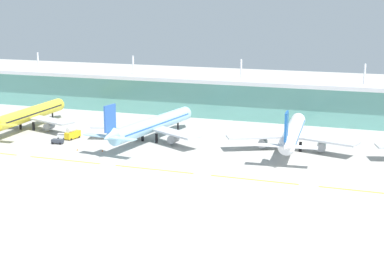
{
  "coord_description": "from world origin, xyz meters",
  "views": [
    {
      "loc": [
        73.5,
        -170.38,
        54.49
      ],
      "look_at": [
        -2.25,
        37.22,
        7.0
      ],
      "focal_mm": 55.46,
      "sensor_mm": 36.0,
      "label": 1
    }
  ],
  "objects": [
    {
      "name": "taxiway_stripe_mid_west",
      "position": [
        -37.0,
        2.25,
        0.02
      ],
      "size": [
        28.0,
        0.7,
        0.04
      ],
      "primitive_type": "cube",
      "color": "yellow",
      "rests_on": "ground"
    },
    {
      "name": "airliner_far_middle",
      "position": [
        35.07,
        43.74,
        6.44
      ],
      "size": [
        48.58,
        58.82,
        18.9
      ],
      "color": "white",
      "rests_on": "ground"
    },
    {
      "name": "pushback_tug",
      "position": [
        -52.54,
        22.26,
        1.1
      ],
      "size": [
        4.68,
        3.02,
        1.85
      ],
      "color": "#333842",
      "rests_on": "ground"
    },
    {
      "name": "airliner_nearest",
      "position": [
        -79.07,
        41.24,
        6.44
      ],
      "size": [
        48.72,
        60.54,
        18.9
      ],
      "color": "yellow",
      "rests_on": "ground"
    },
    {
      "name": "safety_cone_left_wingtip",
      "position": [
        -30.36,
        17.6,
        0.35
      ],
      "size": [
        0.56,
        0.56,
        0.7
      ],
      "primitive_type": "cone",
      "color": "orange",
      "rests_on": "ground"
    },
    {
      "name": "airliner_near_middle",
      "position": [
        -20.05,
        38.99,
        6.45
      ],
      "size": [
        48.41,
        64.98,
        18.9
      ],
      "color": "#9ED1EA",
      "rests_on": "ground"
    },
    {
      "name": "terminal_building",
      "position": [
        -0.0,
        103.93,
        9.55
      ],
      "size": [
        288.0,
        34.0,
        27.69
      ],
      "color": "#5B9E93",
      "rests_on": "ground"
    },
    {
      "name": "fuel_truck",
      "position": [
        -51.51,
        31.51,
        2.26
      ],
      "size": [
        3.72,
        7.52,
        4.95
      ],
      "color": "gold",
      "rests_on": "ground"
    },
    {
      "name": "baggage_cart",
      "position": [
        -54.94,
        29.3,
        1.26
      ],
      "size": [
        3.74,
        2.25,
        2.48
      ],
      "color": "silver",
      "rests_on": "ground"
    },
    {
      "name": "safety_cone_nose_front",
      "position": [
        -39.85,
        15.69,
        0.35
      ],
      "size": [
        0.56,
        0.56,
        0.7
      ],
      "primitive_type": "cone",
      "color": "orange",
      "rests_on": "ground"
    },
    {
      "name": "taxiway_stripe_centre",
      "position": [
        -3.0,
        2.25,
        0.02
      ],
      "size": [
        28.0,
        0.7,
        0.04
      ],
      "primitive_type": "cube",
      "color": "yellow",
      "rests_on": "ground"
    },
    {
      "name": "ground_plane",
      "position": [
        0.0,
        0.0,
        0.0
      ],
      "size": [
        600.0,
        600.0,
        0.0
      ],
      "primitive_type": "plane",
      "color": "#A8A59E"
    },
    {
      "name": "taxiway_stripe_mid_east",
      "position": [
        31.0,
        2.25,
        0.02
      ],
      "size": [
        28.0,
        0.7,
        0.04
      ],
      "primitive_type": "cube",
      "color": "yellow",
      "rests_on": "ground"
    },
    {
      "name": "taxiway_stripe_east",
      "position": [
        65.0,
        2.25,
        0.02
      ],
      "size": [
        28.0,
        0.7,
        0.04
      ],
      "primitive_type": "cube",
      "color": "yellow",
      "rests_on": "ground"
    }
  ]
}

